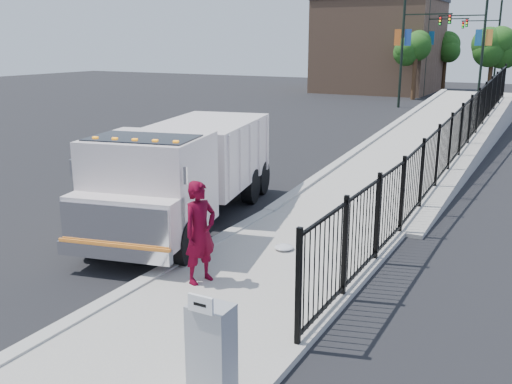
% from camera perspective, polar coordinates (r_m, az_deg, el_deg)
% --- Properties ---
extents(ground, '(120.00, 120.00, 0.00)m').
position_cam_1_polar(ground, '(12.20, -7.34, -7.20)').
color(ground, black).
rests_on(ground, ground).
extents(sidewalk, '(3.55, 12.00, 0.12)m').
position_cam_1_polar(sidewalk, '(9.68, -4.88, -12.87)').
color(sidewalk, '#9E998E').
rests_on(sidewalk, ground).
extents(curb, '(0.30, 12.00, 0.16)m').
position_cam_1_polar(curb, '(10.75, -13.65, -10.20)').
color(curb, '#ADAAA3').
rests_on(curb, ground).
extents(ramp, '(3.95, 24.06, 3.19)m').
position_cam_1_polar(ramp, '(25.95, 17.81, 4.03)').
color(ramp, '#9E998E').
rests_on(ramp, ground).
extents(iron_fence, '(0.10, 28.00, 1.80)m').
position_cam_1_polar(iron_fence, '(21.67, 19.66, 4.28)').
color(iron_fence, black).
rests_on(iron_fence, ground).
extents(truck, '(4.06, 8.02, 2.63)m').
position_cam_1_polar(truck, '(14.44, -7.16, 2.43)').
color(truck, black).
rests_on(truck, ground).
extents(worker, '(0.65, 0.82, 1.96)m').
position_cam_1_polar(worker, '(10.71, -5.61, -4.04)').
color(worker, '#520216').
rests_on(worker, sidewalk).
extents(utility_cabinet, '(0.55, 0.40, 1.25)m').
position_cam_1_polar(utility_cabinet, '(7.56, -4.45, -15.49)').
color(utility_cabinet, gray).
rests_on(utility_cabinet, sidewalk).
extents(arrow_sign, '(0.35, 0.04, 0.22)m').
position_cam_1_polar(arrow_sign, '(7.05, -5.56, -11.10)').
color(arrow_sign, white).
rests_on(arrow_sign, utility_cabinet).
extents(debris, '(0.43, 0.43, 0.11)m').
position_cam_1_polar(debris, '(12.59, 2.81, -5.53)').
color(debris, silver).
rests_on(debris, sidewalk).
extents(light_pole_0, '(3.77, 0.22, 8.00)m').
position_cam_1_polar(light_pole_0, '(41.80, 14.84, 14.12)').
color(light_pole_0, black).
rests_on(light_pole_0, ground).
extents(light_pole_1, '(3.78, 0.22, 8.00)m').
position_cam_1_polar(light_pole_1, '(44.18, 21.36, 13.63)').
color(light_pole_1, black).
rests_on(light_pole_1, ground).
extents(light_pole_2, '(3.77, 0.22, 8.00)m').
position_cam_1_polar(light_pole_2, '(50.96, 17.04, 14.02)').
color(light_pole_2, black).
rests_on(light_pole_2, ground).
extents(light_pole_3, '(3.78, 0.22, 8.00)m').
position_cam_1_polar(light_pole_3, '(56.08, 22.69, 13.56)').
color(light_pole_3, black).
rests_on(light_pole_3, ground).
extents(tree_0, '(2.34, 2.34, 5.17)m').
position_cam_1_polar(tree_0, '(47.87, 15.73, 13.57)').
color(tree_0, '#382314').
rests_on(tree_0, ground).
extents(tree_1, '(2.65, 2.65, 5.33)m').
position_cam_1_polar(tree_1, '(50.43, 22.60, 13.07)').
color(tree_1, '#382314').
rests_on(tree_1, ground).
extents(tree_2, '(2.52, 2.52, 5.26)m').
position_cam_1_polar(tree_2, '(58.54, 18.49, 13.52)').
color(tree_2, '#382314').
rests_on(tree_2, ground).
extents(building, '(10.00, 10.00, 8.00)m').
position_cam_1_polar(building, '(55.40, 12.26, 13.96)').
color(building, '#8C664C').
rests_on(building, ground).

